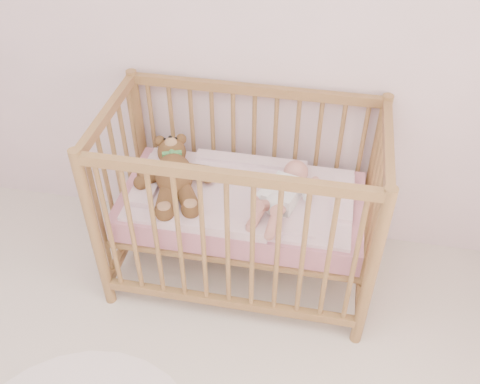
# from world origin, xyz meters

# --- Properties ---
(wall_back) EXTENTS (4.00, 0.02, 2.70)m
(wall_back) POSITION_xyz_m (0.00, 2.00, 1.35)
(wall_back) COLOR silver
(wall_back) RESTS_ON floor
(crib) EXTENTS (1.36, 0.76, 1.00)m
(crib) POSITION_xyz_m (0.29, 1.60, 0.50)
(crib) COLOR #976740
(crib) RESTS_ON floor
(mattress) EXTENTS (1.22, 0.62, 0.13)m
(mattress) POSITION_xyz_m (0.29, 1.60, 0.49)
(mattress) COLOR #CE8094
(mattress) RESTS_ON crib
(blanket) EXTENTS (1.10, 0.58, 0.06)m
(blanket) POSITION_xyz_m (0.29, 1.60, 0.56)
(blanket) COLOR #EAA1B3
(blanket) RESTS_ON mattress
(baby) EXTENTS (0.41, 0.61, 0.13)m
(baby) POSITION_xyz_m (0.50, 1.58, 0.64)
(baby) COLOR white
(baby) RESTS_ON blanket
(teddy_bear) EXTENTS (0.60, 0.71, 0.17)m
(teddy_bear) POSITION_xyz_m (-0.05, 1.58, 0.65)
(teddy_bear) COLOR brown
(teddy_bear) RESTS_ON blanket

